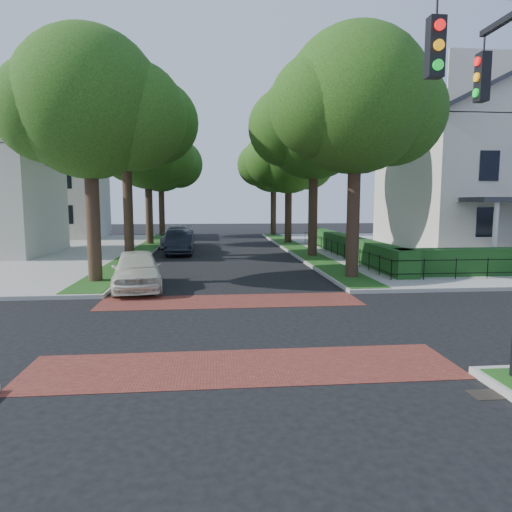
# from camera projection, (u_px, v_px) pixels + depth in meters

# --- Properties ---
(ground) EXTENTS (120.00, 120.00, 0.00)m
(ground) POSITION_uv_depth(u_px,v_px,m) (235.00, 326.00, 12.71)
(ground) COLOR black
(ground) RESTS_ON ground
(sidewalk_ne) EXTENTS (30.00, 30.00, 0.15)m
(sidewalk_ne) POSITION_uv_depth(u_px,v_px,m) (488.00, 248.00, 33.33)
(sidewalk_ne) COLOR gray
(sidewalk_ne) RESTS_ON ground
(crosswalk_far) EXTENTS (9.00, 2.20, 0.01)m
(crosswalk_far) POSITION_uv_depth(u_px,v_px,m) (231.00, 301.00, 15.87)
(crosswalk_far) COLOR maroon
(crosswalk_far) RESTS_ON ground
(crosswalk_near) EXTENTS (9.00, 2.20, 0.01)m
(crosswalk_near) POSITION_uv_depth(u_px,v_px,m) (243.00, 367.00, 9.54)
(crosswalk_near) COLOR maroon
(crosswalk_near) RESTS_ON ground
(storm_drain) EXTENTS (0.65, 0.45, 0.01)m
(storm_drain) POSITION_uv_depth(u_px,v_px,m) (489.00, 395.00, 8.17)
(storm_drain) COLOR black
(storm_drain) RESTS_ON ground
(grass_strip_ne) EXTENTS (1.60, 29.80, 0.02)m
(grass_strip_ne) POSITION_uv_depth(u_px,v_px,m) (298.00, 249.00, 32.08)
(grass_strip_ne) COLOR #1F4112
(grass_strip_ne) RESTS_ON sidewalk_ne
(grass_strip_nw) EXTENTS (1.60, 29.80, 0.02)m
(grass_strip_nw) POSITION_uv_depth(u_px,v_px,m) (142.00, 250.00, 31.05)
(grass_strip_nw) COLOR #1F4112
(grass_strip_nw) RESTS_ON sidewalk_nw
(tree_right_near) EXTENTS (7.75, 6.67, 10.66)m
(tree_right_near) POSITION_uv_depth(u_px,v_px,m) (357.00, 103.00, 19.49)
(tree_right_near) COLOR black
(tree_right_near) RESTS_ON sidewalk_ne
(tree_right_mid) EXTENTS (8.25, 7.09, 11.22)m
(tree_right_mid) POSITION_uv_depth(u_px,v_px,m) (315.00, 126.00, 27.37)
(tree_right_mid) COLOR black
(tree_right_mid) RESTS_ON sidewalk_ne
(tree_right_far) EXTENTS (7.25, 6.23, 9.74)m
(tree_right_far) POSITION_uv_depth(u_px,v_px,m) (289.00, 158.00, 36.36)
(tree_right_far) COLOR black
(tree_right_far) RESTS_ON sidewalk_ne
(tree_right_back) EXTENTS (7.50, 6.45, 10.20)m
(tree_right_back) POSITION_uv_depth(u_px,v_px,m) (274.00, 163.00, 45.22)
(tree_right_back) COLOR black
(tree_right_back) RESTS_ON sidewalk_ne
(tree_left_near) EXTENTS (7.50, 6.45, 10.20)m
(tree_left_near) POSITION_uv_depth(u_px,v_px,m) (92.00, 107.00, 18.48)
(tree_left_near) COLOR black
(tree_left_near) RESTS_ON sidewalk_nw
(tree_left_mid) EXTENTS (8.00, 6.88, 11.48)m
(tree_left_mid) POSITION_uv_depth(u_px,v_px,m) (128.00, 116.00, 26.27)
(tree_left_mid) COLOR black
(tree_left_mid) RESTS_ON sidewalk_nw
(tree_left_far) EXTENTS (7.00, 6.02, 9.86)m
(tree_left_far) POSITION_uv_depth(u_px,v_px,m) (149.00, 154.00, 35.28)
(tree_left_far) COLOR black
(tree_left_far) RESTS_ON sidewalk_nw
(tree_left_back) EXTENTS (7.75, 6.66, 10.44)m
(tree_left_back) POSITION_uv_depth(u_px,v_px,m) (162.00, 161.00, 44.17)
(tree_left_back) COLOR black
(tree_left_back) RESTS_ON sidewalk_nw
(hedge_main_road) EXTENTS (1.00, 18.00, 1.20)m
(hedge_main_road) POSITION_uv_depth(u_px,v_px,m) (347.00, 246.00, 28.18)
(hedge_main_road) COLOR #1A4417
(hedge_main_road) RESTS_ON sidewalk_ne
(fence_main_road) EXTENTS (0.06, 18.00, 0.90)m
(fence_main_road) POSITION_uv_depth(u_px,v_px,m) (335.00, 248.00, 28.12)
(fence_main_road) COLOR black
(fence_main_road) RESTS_ON sidewalk_ne
(house_victorian) EXTENTS (13.00, 13.05, 12.48)m
(house_victorian) POSITION_uv_depth(u_px,v_px,m) (493.00, 162.00, 29.39)
(house_victorian) COLOR beige
(house_victorian) RESTS_ON sidewalk_ne
(house_left_far) EXTENTS (10.00, 9.00, 10.14)m
(house_left_far) POSITION_uv_depth(u_px,v_px,m) (51.00, 184.00, 42.26)
(house_left_far) COLOR beige
(house_left_far) RESTS_ON sidewalk_nw
(parked_car_front) EXTENTS (2.49, 4.79, 1.56)m
(parked_car_front) POSITION_uv_depth(u_px,v_px,m) (137.00, 270.00, 18.00)
(parked_car_front) COLOR silver
(parked_car_front) RESTS_ON ground
(parked_car_middle) EXTENTS (1.73, 4.84, 1.59)m
(parked_car_middle) POSITION_uv_depth(u_px,v_px,m) (180.00, 242.00, 30.04)
(parked_car_middle) COLOR black
(parked_car_middle) RESTS_ON ground
(parked_car_rear) EXTENTS (2.41, 5.55, 1.59)m
(parked_car_rear) POSITION_uv_depth(u_px,v_px,m) (178.00, 237.00, 34.83)
(parked_car_rear) COLOR slate
(parked_car_rear) RESTS_ON ground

